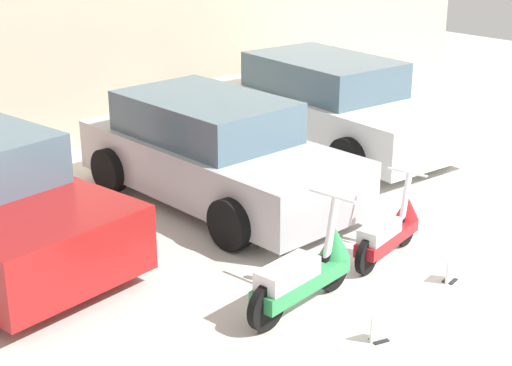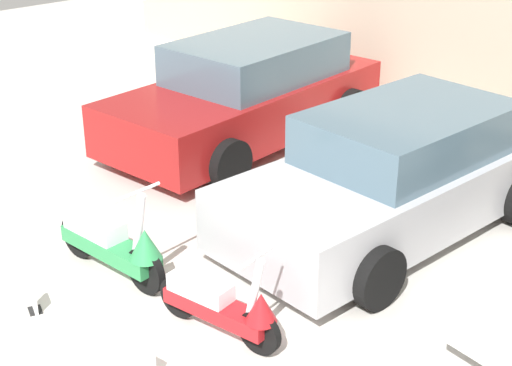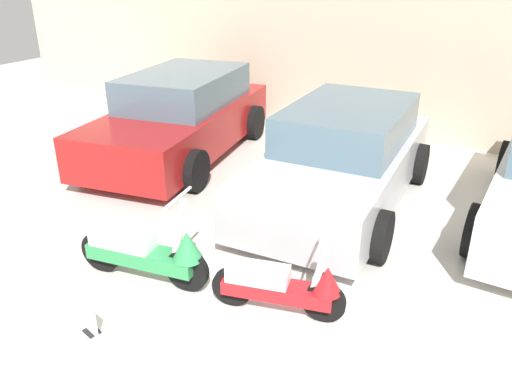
{
  "view_description": "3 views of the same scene",
  "coord_description": "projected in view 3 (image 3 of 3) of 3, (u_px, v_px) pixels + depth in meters",
  "views": [
    {
      "loc": [
        -6.46,
        -3.8,
        3.94
      ],
      "look_at": [
        -0.8,
        2.4,
        0.84
      ],
      "focal_mm": 55.0,
      "sensor_mm": 36.0,
      "label": 1
    },
    {
      "loc": [
        4.79,
        -2.45,
        4.23
      ],
      "look_at": [
        -0.82,
        2.53,
        0.78
      ],
      "focal_mm": 55.0,
      "sensor_mm": 36.0,
      "label": 2
    },
    {
      "loc": [
        1.81,
        -2.5,
        3.21
      ],
      "look_at": [
        -0.73,
        2.46,
        0.76
      ],
      "focal_mm": 35.0,
      "sensor_mm": 36.0,
      "label": 3
    }
  ],
  "objects": [
    {
      "name": "car_rear_left",
      "position": [
        181.0,
        117.0,
        8.93
      ],
      "size": [
        2.51,
        4.52,
        1.47
      ],
      "rotation": [
        0.0,
        0.0,
        -1.44
      ],
      "color": "maroon",
      "rests_on": "ground_plane"
    },
    {
      "name": "scooter_front_right",
      "position": [
        283.0,
        285.0,
        4.87
      ],
      "size": [
        1.35,
        0.56,
        0.95
      ],
      "rotation": [
        0.0,
        0.0,
        0.2
      ],
      "color": "black",
      "rests_on": "ground_plane"
    },
    {
      "name": "placard_near_left_scooter",
      "position": [
        90.0,
        322.0,
        4.7
      ],
      "size": [
        0.2,
        0.16,
        0.26
      ],
      "rotation": [
        0.0,
        0.0,
        -0.3
      ],
      "color": "black",
      "rests_on": "ground_plane"
    },
    {
      "name": "car_rear_center",
      "position": [
        342.0,
        158.0,
        7.11
      ],
      "size": [
        2.04,
        4.16,
        1.41
      ],
      "rotation": [
        0.0,
        0.0,
        -1.56
      ],
      "color": "#B7B7BC",
      "rests_on": "ground_plane"
    },
    {
      "name": "wall_back",
      "position": [
        407.0,
        57.0,
        9.36
      ],
      "size": [
        19.6,
        0.12,
        3.21
      ],
      "primitive_type": "cube",
      "color": "beige",
      "rests_on": "ground_plane"
    },
    {
      "name": "scooter_front_left",
      "position": [
        147.0,
        250.0,
        5.37
      ],
      "size": [
        1.56,
        0.56,
        1.09
      ],
      "rotation": [
        0.0,
        0.0,
        0.12
      ],
      "color": "black",
      "rests_on": "ground_plane"
    },
    {
      "name": "placard_near_right_scooter",
      "position": [
        244.0,
        358.0,
        4.28
      ],
      "size": [
        0.2,
        0.15,
        0.26
      ],
      "rotation": [
        0.0,
        0.0,
        0.18
      ],
      "color": "black",
      "rests_on": "ground_plane"
    }
  ]
}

